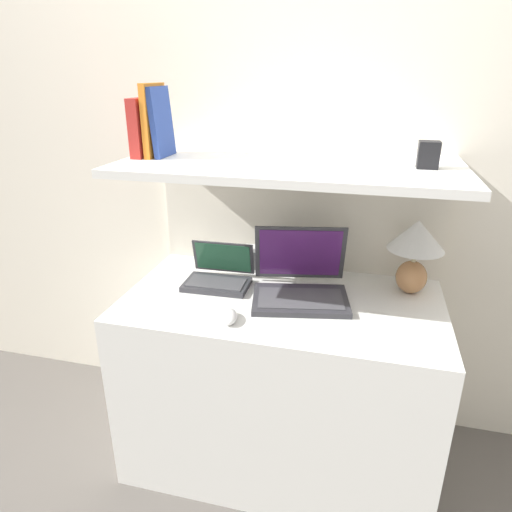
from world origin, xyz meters
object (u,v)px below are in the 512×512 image
(shelf_gadget, at_px, (428,155))
(table_lamp, at_px, (416,246))
(book_orange, at_px, (154,120))
(router_box, at_px, (260,259))
(book_blue, at_px, (161,122))
(laptop_small, at_px, (219,276))
(computer_mouse, at_px, (229,316))
(laptop_large, at_px, (300,283))
(book_red, at_px, (144,127))

(shelf_gadget, bearing_deg, table_lamp, 83.38)
(book_orange, bearing_deg, table_lamp, 6.32)
(table_lamp, distance_m, shelf_gadget, 0.36)
(router_box, bearing_deg, book_orange, -156.15)
(router_box, relative_size, book_blue, 0.56)
(router_box, height_order, shelf_gadget, shelf_gadget)
(laptop_small, distance_m, computer_mouse, 0.29)
(laptop_small, bearing_deg, laptop_large, -5.05)
(router_box, height_order, book_blue, book_blue)
(shelf_gadget, bearing_deg, book_orange, 180.00)
(laptop_large, relative_size, book_blue, 1.63)
(router_box, bearing_deg, laptop_small, -129.38)
(laptop_small, relative_size, computer_mouse, 2.20)
(book_blue, bearing_deg, shelf_gadget, 0.00)
(laptop_small, xyz_separation_m, book_orange, (-0.22, 0.00, 0.58))
(computer_mouse, distance_m, book_red, 0.74)
(computer_mouse, distance_m, shelf_gadget, 0.83)
(book_orange, distance_m, shelf_gadget, 0.94)
(laptop_small, height_order, shelf_gadget, shelf_gadget)
(book_orange, bearing_deg, laptop_large, -3.19)
(laptop_large, height_order, book_orange, book_orange)
(book_blue, bearing_deg, computer_mouse, -40.03)
(table_lamp, relative_size, book_blue, 1.18)
(laptop_large, xyz_separation_m, shelf_gadget, (0.39, 0.03, 0.48))
(table_lamp, height_order, book_blue, book_blue)
(laptop_large, relative_size, computer_mouse, 3.42)
(laptop_large, bearing_deg, router_box, 136.52)
(computer_mouse, relative_size, book_blue, 0.48)
(computer_mouse, height_order, book_orange, book_orange)
(table_lamp, height_order, router_box, table_lamp)
(table_lamp, xyz_separation_m, computer_mouse, (-0.60, -0.37, -0.17))
(book_orange, bearing_deg, book_red, 180.00)
(router_box, distance_m, shelf_gadget, 0.77)
(computer_mouse, distance_m, book_orange, 0.74)
(router_box, bearing_deg, book_red, -158.39)
(book_red, relative_size, book_orange, 0.81)
(computer_mouse, bearing_deg, book_red, 145.29)
(computer_mouse, xyz_separation_m, book_orange, (-0.35, 0.27, 0.60))
(laptop_small, relative_size, book_blue, 1.05)
(router_box, height_order, book_orange, book_orange)
(laptop_small, distance_m, router_box, 0.20)
(laptop_large, bearing_deg, shelf_gadget, 4.54)
(table_lamp, relative_size, computer_mouse, 2.47)
(laptop_large, height_order, computer_mouse, laptop_large)
(laptop_large, xyz_separation_m, book_red, (-0.59, 0.03, 0.54))
(shelf_gadget, bearing_deg, computer_mouse, -155.51)
(book_orange, bearing_deg, computer_mouse, -37.77)
(laptop_small, xyz_separation_m, book_red, (-0.26, 0.00, 0.56))
(laptop_large, bearing_deg, laptop_small, 174.95)
(computer_mouse, xyz_separation_m, book_blue, (-0.32, 0.27, 0.59))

